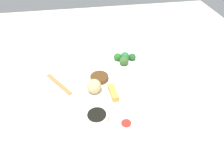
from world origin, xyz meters
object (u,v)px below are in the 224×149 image
main_plate (106,88)px  chopsticks_pair (59,84)px  teacup (156,106)px  soy_sauce_bowl (97,117)px  broccoli_plate (125,62)px  sauce_ramekin_sweet_and_sour (126,125)px

main_plate → chopsticks_pair: 0.26m
teacup → main_plate: bearing=-130.3°
teacup → chopsticks_pair: (-0.26, -0.46, -0.02)m
soy_sauce_bowl → chopsticks_pair: bearing=-147.1°
broccoli_plate → soy_sauce_bowl: (0.41, -0.21, 0.01)m
soy_sauce_bowl → teacup: (-0.02, 0.28, 0.01)m
broccoli_plate → sauce_ramekin_sweet_and_sour: bearing=-11.2°
broccoli_plate → sauce_ramekin_sweet_and_sour: sauce_ramekin_sweet_and_sour is taller
broccoli_plate → chopsticks_pair: 0.41m
soy_sauce_bowl → sauce_ramekin_sweet_and_sour: size_ratio=1.94×
chopsticks_pair → teacup: bearing=60.7°
broccoli_plate → teacup: teacup is taller
chopsticks_pair → sauce_ramekin_sweet_and_sour: bearing=41.9°
teacup → chopsticks_pair: teacup is taller
main_plate → sauce_ramekin_sweet_and_sour: sauce_ramekin_sweet_and_sour is taller
teacup → chopsticks_pair: size_ratio=0.28×
broccoli_plate → sauce_ramekin_sweet_and_sour: size_ratio=3.68×
sauce_ramekin_sweet_and_sour → chopsticks_pair: (-0.33, -0.30, -0.01)m
sauce_ramekin_sweet_and_sour → chopsticks_pair: size_ratio=0.25×
main_plate → broccoli_plate: (-0.21, 0.14, -0.00)m
sauce_ramekin_sweet_and_sour → teacup: 0.18m
main_plate → sauce_ramekin_sweet_and_sour: bearing=11.5°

